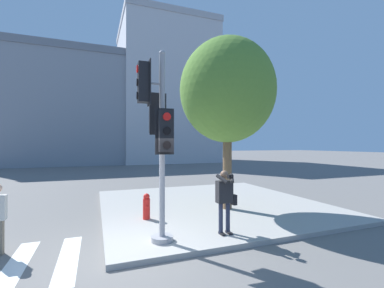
{
  "coord_description": "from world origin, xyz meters",
  "views": [
    {
      "loc": [
        -0.68,
        -5.52,
        2.37
      ],
      "look_at": [
        1.51,
        0.29,
        2.38
      ],
      "focal_mm": 24.0,
      "sensor_mm": 36.0,
      "label": 1
    }
  ],
  "objects": [
    {
      "name": "building_right",
      "position": [
        8.65,
        30.47,
        9.58
      ],
      "size": [
        12.39,
        12.95,
        19.15
      ],
      "color": "#BCBCC1",
      "rests_on": "ground_plane"
    },
    {
      "name": "person_photographer",
      "position": [
        2.38,
        0.23,
        1.07
      ],
      "size": [
        0.58,
        0.54,
        1.59
      ],
      "color": "black",
      "rests_on": "sidewalk_corner"
    },
    {
      "name": "sidewalk_corner",
      "position": [
        3.5,
        3.5,
        0.06
      ],
      "size": [
        8.0,
        8.0,
        0.12
      ],
      "color": "#9E9B96",
      "rests_on": "ground_plane"
    },
    {
      "name": "ground_plane",
      "position": [
        0.0,
        0.0,
        0.0
      ],
      "size": [
        160.0,
        160.0,
        0.0
      ],
      "primitive_type": "plane",
      "color": "slate"
    },
    {
      "name": "building_left",
      "position": [
        -4.05,
        28.6,
        6.69
      ],
      "size": [
        16.51,
        8.42,
        13.36
      ],
      "color": "gray",
      "rests_on": "ground_plane"
    },
    {
      "name": "traffic_signal_pole",
      "position": [
        0.66,
        0.3,
        2.75
      ],
      "size": [
        0.84,
        1.18,
        4.44
      ],
      "color": "#939399",
      "rests_on": "sidewalk_corner"
    },
    {
      "name": "street_tree",
      "position": [
        3.65,
        2.44,
        4.25
      ],
      "size": [
        3.33,
        3.33,
        5.97
      ],
      "color": "brown",
      "rests_on": "sidewalk_corner"
    },
    {
      "name": "fire_hydrant",
      "position": [
        0.76,
        2.18,
        0.5
      ],
      "size": [
        0.21,
        0.27,
        0.77
      ],
      "color": "red",
      "rests_on": "sidewalk_corner"
    }
  ]
}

